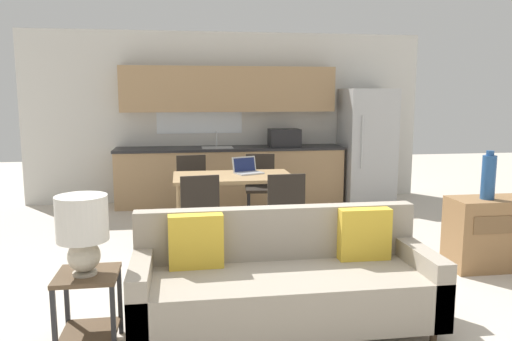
{
  "coord_description": "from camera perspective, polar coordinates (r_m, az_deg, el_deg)",
  "views": [
    {
      "loc": [
        -0.76,
        -3.48,
        1.72
      ],
      "look_at": [
        -0.01,
        1.5,
        0.95
      ],
      "focal_mm": 35.0,
      "sensor_mm": 36.0,
      "label": 1
    }
  ],
  "objects": [
    {
      "name": "dining_chair_near_right",
      "position": [
        5.36,
        3.15,
        -4.44
      ],
      "size": [
        0.44,
        0.44,
        0.9
      ],
      "rotation": [
        0.0,
        0.0,
        3.18
      ],
      "color": "black",
      "rests_on": "ground_plane"
    },
    {
      "name": "credenza",
      "position": [
        5.53,
        25.68,
        -6.45
      ],
      "size": [
        0.94,
        0.42,
        0.71
      ],
      "color": "olive",
      "rests_on": "ground_plane"
    },
    {
      "name": "dining_chair_far_left",
      "position": [
        6.79,
        -7.22,
        -1.71
      ],
      "size": [
        0.47,
        0.47,
        0.9
      ],
      "rotation": [
        0.0,
        0.0,
        0.13
      ],
      "color": "black",
      "rests_on": "ground_plane"
    },
    {
      "name": "refrigerator",
      "position": [
        8.27,
        12.53,
        2.83
      ],
      "size": [
        0.77,
        0.79,
        1.81
      ],
      "color": "#B7BABC",
      "rests_on": "ground_plane"
    },
    {
      "name": "couch",
      "position": [
        3.78,
        3.13,
        -12.64
      ],
      "size": [
        2.18,
        0.8,
        0.86
      ],
      "color": "#3D2D1E",
      "rests_on": "ground_plane"
    },
    {
      "name": "laptop",
      "position": [
        6.14,
        -1.05,
        0.13
      ],
      "size": [
        0.39,
        0.35,
        0.2
      ],
      "rotation": [
        0.0,
        0.0,
        0.38
      ],
      "color": "#B7BABC",
      "rests_on": "dining_table"
    },
    {
      "name": "vase",
      "position": [
        5.32,
        25.04,
        -0.64
      ],
      "size": [
        0.13,
        0.13,
        0.47
      ],
      "color": "#234C84",
      "rests_on": "credenza"
    },
    {
      "name": "ground_plane",
      "position": [
        3.95,
        3.58,
        -17.11
      ],
      "size": [
        20.0,
        20.0,
        0.0
      ],
      "primitive_type": "plane",
      "color": "beige"
    },
    {
      "name": "side_table",
      "position": [
        3.66,
        -18.6,
        -13.69
      ],
      "size": [
        0.41,
        0.41,
        0.53
      ],
      "color": "brown",
      "rests_on": "ground_plane"
    },
    {
      "name": "wall_back",
      "position": [
        8.15,
        -3.27,
        6.1
      ],
      "size": [
        6.4,
        0.07,
        2.7
      ],
      "color": "silver",
      "rests_on": "ground_plane"
    },
    {
      "name": "dining_chair_far_right",
      "position": [
        6.87,
        0.54,
        -1.51
      ],
      "size": [
        0.46,
        0.46,
        0.9
      ],
      "rotation": [
        0.0,
        0.0,
        -0.1
      ],
      "color": "black",
      "rests_on": "ground_plane"
    },
    {
      "name": "dining_chair_near_left",
      "position": [
        5.3,
        -6.6,
        -4.65
      ],
      "size": [
        0.47,
        0.47,
        0.9
      ],
      "rotation": [
        0.0,
        0.0,
        3.27
      ],
      "color": "black",
      "rests_on": "ground_plane"
    },
    {
      "name": "table_lamp",
      "position": [
        3.49,
        -19.22,
        -6.14
      ],
      "size": [
        0.34,
        0.34,
        0.54
      ],
      "color": "#B2A893",
      "rests_on": "side_table"
    },
    {
      "name": "dining_table",
      "position": [
        6.01,
        -2.63,
        -1.2
      ],
      "size": [
        1.42,
        0.84,
        0.76
      ],
      "color": "tan",
      "rests_on": "ground_plane"
    },
    {
      "name": "kitchen_counter",
      "position": [
        7.89,
        -2.88,
        2.3
      ],
      "size": [
        3.56,
        0.65,
        2.15
      ],
      "color": "tan",
      "rests_on": "ground_plane"
    }
  ]
}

